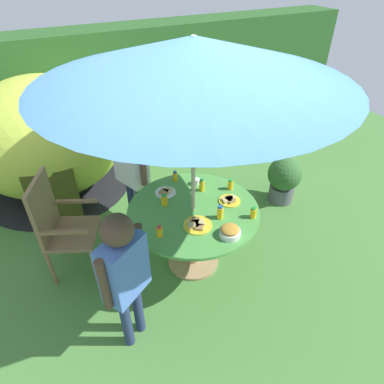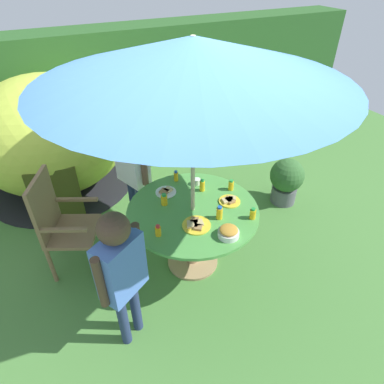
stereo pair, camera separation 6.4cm
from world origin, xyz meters
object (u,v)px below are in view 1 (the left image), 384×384
Objects in this scene: plate_far_right at (197,225)px; child_in_white_shirt at (131,161)px; juice_bottle_center_front at (164,200)px; cup_near at (196,181)px; garden_table at (193,222)px; patio_umbrella at (194,59)px; juice_bottle_far_left at (231,185)px; juice_bottle_back_edge at (202,185)px; plate_mid_left at (166,192)px; juice_bottle_near_right at (220,212)px; snack_bowl at (230,231)px; wooden_chair at (60,224)px; plate_mid_right at (229,200)px; juice_bottle_front_edge at (160,231)px; juice_bottle_near_left at (175,176)px; potted_plant at (284,178)px; dome_tent at (46,137)px; juice_bottle_center_back at (253,213)px; child_in_blue_shirt at (124,268)px.

child_in_white_shirt is at bearing 102.19° from plate_far_right.
cup_near is at bearing 20.56° from juice_bottle_center_front.
garden_table is 0.53× the size of patio_umbrella.
juice_bottle_back_edge reaches higher than juice_bottle_far_left.
plate_mid_left is 1.84× the size of juice_bottle_far_left.
juice_bottle_near_right is at bearing -64.10° from plate_mid_left.
snack_bowl is (0.11, -0.44, -1.27)m from patio_umbrella.
wooden_chair is 1.48m from juice_bottle_near_right.
patio_umbrella reaches higher than garden_table.
juice_bottle_far_left is at bearing 54.64° from plate_mid_right.
plate_mid_right is at bearing -39.99° from plate_mid_left.
child_in_white_shirt is 1.10m from plate_mid_right.
garden_table is at bearing -70.83° from plate_mid_left.
patio_umbrella is 1.69× the size of child_in_white_shirt.
child_in_white_shirt is at bearing 83.54° from juice_bottle_front_edge.
juice_bottle_near_right is at bearing -48.12° from juice_bottle_center_front.
cup_near is at bearing -43.29° from juice_bottle_near_left.
snack_bowl is at bearing -76.41° from garden_table.
plate_mid_right is 1.01× the size of plate_mid_left.
cup_near reaches higher than garden_table.
potted_plant is at bearing 2.21° from plate_mid_left.
plate_mid_left is at bearing -74.99° from wooden_chair.
juice_bottle_far_left is (0.42, -0.39, -0.00)m from juice_bottle_near_left.
juice_bottle_front_edge is at bearing -119.50° from juice_bottle_center_front.
juice_bottle_back_edge is (0.29, 0.43, 0.05)m from plate_far_right.
juice_bottle_front_edge is (-0.41, -0.18, -1.26)m from patio_umbrella.
dome_tent is at bearing 122.46° from juice_bottle_near_left.
juice_bottle_center_back is (0.31, 0.10, 0.01)m from snack_bowl.
juice_bottle_front_edge is 0.86× the size of juice_bottle_back_edge.
potted_plant is 2.95× the size of plate_mid_right.
child_in_blue_shirt is 1.24m from juice_bottle_back_edge.
cup_near is (0.22, 0.34, 0.19)m from garden_table.
potted_plant is 1.29m from plate_mid_right.
juice_bottle_center_back is at bearing -52.28° from plate_mid_left.
juice_bottle_center_front is 0.41m from juice_bottle_front_edge.
juice_bottle_far_left reaches higher than plate_far_right.
juice_bottle_near_left reaches higher than snack_bowl.
garden_table is 10.34× the size of juice_bottle_center_front.
garden_table is 1.47m from patio_umbrella.
wooden_chair is at bearing -90.71° from child_in_white_shirt.
plate_far_right is at bearing -71.84° from juice_bottle_center_front.
child_in_white_shirt reaches higher than snack_bowl.
juice_bottle_near_right is at bearing -55.83° from dome_tent.
cup_near is at bearing 57.55° from patio_umbrella.
dome_tent is at bearing 111.67° from juice_bottle_center_front.
patio_umbrella is 2.29m from potted_plant.
patio_umbrella is at bearing -122.45° from cup_near.
plate_far_right is at bearing -109.34° from patio_umbrella.
juice_bottle_back_edge is at bearing 82.22° from juice_bottle_near_right.
juice_bottle_near_left is at bearing 120.01° from juice_bottle_back_edge.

